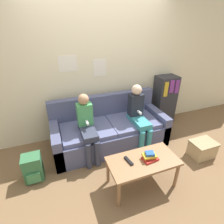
{
  "coord_description": "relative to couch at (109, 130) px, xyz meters",
  "views": [
    {
      "loc": [
        -0.89,
        -1.98,
        2.07
      ],
      "look_at": [
        0.0,
        0.41,
        0.72
      ],
      "focal_mm": 28.0,
      "sensor_mm": 36.0,
      "label": 1
    }
  ],
  "objects": [
    {
      "name": "coffee_table",
      "position": [
        0.1,
        -1.06,
        0.11
      ],
      "size": [
        0.93,
        0.47,
        0.44
      ],
      "color": "#8E6642",
      "rests_on": "ground_plane"
    },
    {
      "name": "couch",
      "position": [
        0.0,
        0.0,
        0.0
      ],
      "size": [
        2.02,
        0.85,
        0.85
      ],
      "color": "#4C5175",
      "rests_on": "ground_plane"
    },
    {
      "name": "backpack",
      "position": [
        -1.31,
        -0.42,
        -0.08
      ],
      "size": [
        0.25,
        0.25,
        0.4
      ],
      "color": "#336B42",
      "rests_on": "ground_plane"
    },
    {
      "name": "wall_back",
      "position": [
        -0.0,
        0.51,
        1.02
      ],
      "size": [
        8.0,
        0.06,
        2.6
      ],
      "color": "beige",
      "rests_on": "ground_plane"
    },
    {
      "name": "storage_box",
      "position": [
        1.34,
        -0.9,
        -0.13
      ],
      "size": [
        0.41,
        0.31,
        0.28
      ],
      "color": "tan",
      "rests_on": "ground_plane"
    },
    {
      "name": "person_left",
      "position": [
        -0.44,
        -0.2,
        0.32
      ],
      "size": [
        0.24,
        0.58,
        1.07
      ],
      "color": "#33384C",
      "rests_on": "ground_plane"
    },
    {
      "name": "person_right",
      "position": [
        0.47,
        -0.2,
        0.34
      ],
      "size": [
        0.24,
        0.58,
        1.11
      ],
      "color": "teal",
      "rests_on": "ground_plane"
    },
    {
      "name": "book_stack",
      "position": [
        0.18,
        -1.07,
        0.21
      ],
      "size": [
        0.21,
        0.16,
        0.11
      ],
      "color": "red",
      "rests_on": "coffee_table"
    },
    {
      "name": "bookshelf",
      "position": [
        1.37,
        0.3,
        0.26
      ],
      "size": [
        0.43,
        0.33,
        1.06
      ],
      "color": "#2D2D33",
      "rests_on": "ground_plane"
    },
    {
      "name": "ground_plane",
      "position": [
        0.0,
        -0.55,
        -0.28
      ],
      "size": [
        10.0,
        10.0,
        0.0
      ],
      "primitive_type": "plane",
      "color": "brown"
    },
    {
      "name": "tv_remote",
      "position": [
        -0.09,
        -1.01,
        0.17
      ],
      "size": [
        0.07,
        0.17,
        0.02
      ],
      "rotation": [
        0.0,
        0.0,
        0.18
      ],
      "color": "black",
      "rests_on": "coffee_table"
    }
  ]
}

